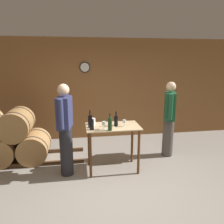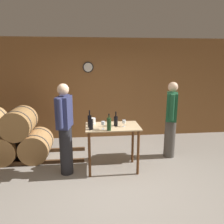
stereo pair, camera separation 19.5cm
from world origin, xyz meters
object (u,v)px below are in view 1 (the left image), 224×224
at_px(wine_bottle_right, 116,121).
at_px(person_visitor_with_scarf, 65,128).
at_px(wine_bottle_left, 92,124).
at_px(person_host, 169,118).
at_px(wine_bottle_center, 110,124).
at_px(ice_bucket, 92,121).
at_px(wine_glass_near_left, 104,123).
at_px(wine_glass_near_center, 124,122).
at_px(wine_bottle_far_left, 90,121).

height_order(wine_bottle_right, person_visitor_with_scarf, person_visitor_with_scarf).
xyz_separation_m(wine_bottle_left, person_host, (1.75, 0.64, -0.12)).
distance_m(wine_bottle_center, wine_bottle_right, 0.31).
xyz_separation_m(ice_bucket, person_host, (1.72, 0.29, -0.07)).
xyz_separation_m(wine_glass_near_left, person_visitor_with_scarf, (-0.70, 0.12, -0.10)).
bearing_deg(wine_glass_near_center, wine_bottle_center, -147.32).
relative_size(wine_glass_near_center, person_host, 0.08).
bearing_deg(wine_glass_near_left, wine_bottle_center, -39.99).
height_order(wine_bottle_center, ice_bucket, wine_bottle_center).
height_order(wine_glass_near_center, person_visitor_with_scarf, person_visitor_with_scarf).
bearing_deg(wine_bottle_left, wine_bottle_right, 21.08).
xyz_separation_m(wine_glass_near_left, person_host, (1.53, 0.64, -0.12)).
bearing_deg(person_visitor_with_scarf, wine_bottle_left, -14.16).
xyz_separation_m(wine_bottle_right, person_host, (1.27, 0.46, -0.11)).
bearing_deg(person_host, wine_glass_near_left, -157.39).
distance_m(wine_bottle_center, wine_glass_near_left, 0.13).
xyz_separation_m(wine_bottle_far_left, wine_glass_near_left, (0.24, -0.14, -0.01)).
distance_m(wine_bottle_left, person_visitor_with_scarf, 0.50).
relative_size(wine_bottle_left, wine_bottle_center, 0.89).
relative_size(wine_bottle_far_left, person_host, 0.20).
xyz_separation_m(wine_bottle_far_left, wine_bottle_right, (0.50, 0.04, -0.02)).
relative_size(wine_bottle_far_left, wine_bottle_center, 1.08).
bearing_deg(wine_glass_near_center, wine_bottle_far_left, 177.26).
relative_size(wine_glass_near_center, person_visitor_with_scarf, 0.07).
distance_m(wine_glass_near_left, person_host, 1.66).
bearing_deg(wine_bottle_far_left, wine_bottle_center, -33.40).
xyz_separation_m(wine_bottle_right, wine_glass_near_center, (0.15, -0.07, -0.01)).
relative_size(wine_bottle_left, person_visitor_with_scarf, 0.16).
height_order(ice_bucket, person_visitor_with_scarf, person_visitor_with_scarf).
height_order(wine_bottle_far_left, wine_bottle_right, wine_bottle_far_left).
bearing_deg(wine_bottle_center, person_visitor_with_scarf, 165.81).
distance_m(wine_bottle_far_left, wine_bottle_left, 0.15).
bearing_deg(wine_bottle_center, wine_bottle_left, 165.77).
bearing_deg(ice_bucket, wine_bottle_center, -56.48).
relative_size(person_host, person_visitor_with_scarf, 0.97).
height_order(wine_bottle_left, person_visitor_with_scarf, person_visitor_with_scarf).
relative_size(wine_bottle_right, wine_glass_near_center, 2.15).
xyz_separation_m(wine_glass_near_center, ice_bucket, (-0.59, 0.24, -0.03)).
bearing_deg(person_visitor_with_scarf, ice_bucket, 24.71).
bearing_deg(wine_glass_near_center, wine_bottle_right, 154.34).
relative_size(wine_bottle_right, person_visitor_with_scarf, 0.16).
xyz_separation_m(wine_bottle_far_left, person_host, (1.77, 0.50, -0.14)).
xyz_separation_m(wine_bottle_center, wine_glass_near_center, (0.30, 0.19, -0.03)).
relative_size(wine_bottle_center, wine_bottle_right, 1.10).
xyz_separation_m(person_host, person_visitor_with_scarf, (-2.22, -0.52, 0.03)).
height_order(wine_bottle_far_left, wine_bottle_left, wine_bottle_far_left).
distance_m(wine_glass_near_center, person_visitor_with_scarf, 1.10).
bearing_deg(wine_bottle_far_left, wine_bottle_left, -81.80).
height_order(wine_bottle_right, wine_glass_near_center, wine_bottle_right).
bearing_deg(wine_bottle_right, wine_bottle_far_left, -175.42).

